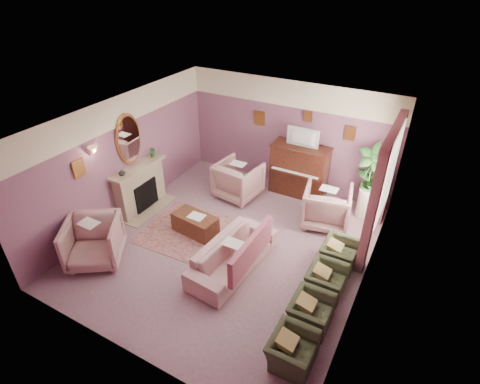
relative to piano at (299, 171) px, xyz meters
The scene contains 48 objects.
floor 2.80m from the piano, 100.57° to the right, with size 5.50×6.00×0.01m, color gray.
ceiling 3.47m from the piano, 100.57° to the right, with size 5.50×6.00×0.01m, color silver.
wall_back 0.96m from the piano, 147.38° to the left, with size 5.50×0.02×2.80m, color #6A4967.
wall_front 5.75m from the piano, 95.03° to the right, with size 5.50×0.02×2.80m, color #6A4967.
wall_left 4.28m from the piano, 140.49° to the right, with size 0.02×6.00×2.80m, color #6A4967.
wall_right 3.58m from the piano, 49.98° to the right, with size 0.02×6.00×2.80m, color #6A4967.
picture_rail_band 1.92m from the piano, 148.20° to the left, with size 5.50×0.01×0.65m, color #FEF5C9.
stripe_panel 2.66m from the piano, 31.69° to the right, with size 0.01×3.00×2.15m, color #AFB5A4.
fireplace_surround 3.96m from the piano, 141.25° to the right, with size 0.30×1.40×1.10m, color tan.
fireplace_inset 3.89m from the piano, 140.33° to the right, with size 0.18×0.72×0.68m, color black.
fire_ember 3.88m from the piano, 139.95° to the right, with size 0.06×0.54×0.10m, color #FF532D.
mantel_shelf 3.97m from the piano, 140.98° to the right, with size 0.40×1.55×0.07m, color tan.
hearth 3.86m from the piano, 139.37° to the right, with size 0.55×1.50×0.02m, color tan.
mirror_frame 4.21m from the piano, 142.22° to the right, with size 0.04×0.72×1.20m, color #B97C39.
mirror_glass 4.19m from the piano, 142.01° to the right, with size 0.01×0.60×1.06m, color white.
sconce_shade 4.90m from the piano, 131.47° to the right, with size 0.20×0.20×0.16m, color tan.
piano is the anchor object (origin of this frame).
piano_keyshelf 0.36m from the piano, 90.00° to the right, with size 1.30×0.12×0.06m, color #3D1A0F.
piano_keys 0.37m from the piano, 90.00° to the right, with size 1.20×0.08×0.02m, color white.
piano_top 0.66m from the piano, ahead, with size 1.45×0.65×0.04m, color #3D1A0F.
television 0.95m from the piano, 90.00° to the right, with size 0.80×0.12×0.48m, color black.
print_back_left 1.71m from the piano, 167.85° to the left, with size 0.30×0.03×0.38m, color #B97C39.
print_back_right 1.57m from the piano, 14.93° to the left, with size 0.26×0.03×0.34m, color #B97C39.
print_back_mid 1.38m from the piano, 90.00° to the left, with size 0.22×0.03×0.26m, color #B97C39.
print_left_wall 5.15m from the piano, 129.60° to the right, with size 0.03×0.28×0.36m, color #B97C39.
window_blind 2.69m from the piano, 27.19° to the right, with size 0.03×1.40×1.80m, color beige.
curtain_left 3.02m from the piano, 44.04° to the right, with size 0.16×0.34×2.60m, color #A04856.
curtain_right 2.23m from the piano, ahead, with size 0.16×0.34×2.60m, color #A04856.
pelmet 3.07m from the piano, 28.06° to the right, with size 0.16×2.20×0.16m, color #A04856.
mantel_plant 3.67m from the piano, 147.67° to the right, with size 0.16×0.16×0.28m, color #306E2A.
mantel_vase 4.30m from the piano, 135.67° to the right, with size 0.16×0.16×0.16m, color #FEF5C9.
area_rug 3.07m from the piano, 114.59° to the right, with size 2.50×1.80×0.01m, color #995F58.
coffee_table 3.05m from the piano, 117.24° to the right, with size 1.00×0.50×0.45m, color #512B19.
table_paper 3.00m from the piano, 116.39° to the right, with size 0.35×0.28×0.01m, color white.
sofa 3.26m from the piano, 91.61° to the right, with size 0.71×2.12×0.85m, color tan.
sofa_throw 3.26m from the piano, 84.58° to the right, with size 0.11×1.60×0.59m, color #A04856.
floral_armchair_left 1.57m from the piano, 145.38° to the right, with size 1.00×1.00×1.05m, color tan.
floral_armchair_right 1.44m from the piano, 42.86° to the right, with size 1.00×1.00×1.05m, color tan.
floral_armchair_front 5.12m from the piano, 120.60° to the right, with size 1.00×1.00×1.05m, color tan.
olive_chair_a 4.91m from the piano, 69.73° to the right, with size 0.53×0.75×0.65m, color #3B4328.
olive_chair_b 4.15m from the piano, 65.80° to the right, with size 0.53×0.75×0.65m, color #3B4328.
olive_chair_c 3.42m from the piano, 60.14° to the right, with size 0.53×0.75×0.65m, color #3B4328.
olive_chair_d 2.75m from the piano, 51.53° to the right, with size 0.53×0.75×0.65m, color #3B4328.
side_table 1.86m from the piano, ahead, with size 0.52×0.52×0.70m, color silver.
side_plant_big 1.84m from the piano, ahead, with size 0.30×0.30×0.34m, color #306E2A.
side_plant_small 1.97m from the piano, ahead, with size 0.16×0.16×0.28m, color #306E2A.
palm_pot 1.80m from the piano, ahead, with size 0.34×0.34×0.34m, color brown.
palm_plant 1.78m from the piano, ahead, with size 0.76×0.76×1.44m, color #306E2A.
Camera 1 is at (3.20, -5.36, 5.21)m, focal length 28.00 mm.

